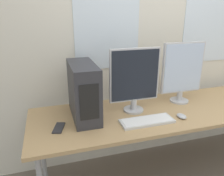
% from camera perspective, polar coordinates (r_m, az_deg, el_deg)
% --- Properties ---
extents(wall_back, '(8.00, 0.07, 2.70)m').
position_cam_1_polar(wall_back, '(2.28, 12.46, 14.93)').
color(wall_back, beige).
rests_on(wall_back, ground_plane).
extents(desk, '(2.59, 0.71, 0.72)m').
position_cam_1_polar(desk, '(2.04, 17.64, -5.84)').
color(desk, tan).
rests_on(desk, ground_plane).
extents(pc_tower, '(0.19, 0.48, 0.43)m').
position_cam_1_polar(pc_tower, '(1.70, -7.48, -0.74)').
color(pc_tower, '#2D2D33').
rests_on(pc_tower, desk).
extents(monitor_main, '(0.42, 0.17, 0.53)m').
position_cam_1_polar(monitor_main, '(1.77, 5.91, 2.41)').
color(monitor_main, '#B7B7BC').
rests_on(monitor_main, desk).
extents(monitor_right_near, '(0.40, 0.17, 0.55)m').
position_cam_1_polar(monitor_right_near, '(2.05, 17.90, 4.16)').
color(monitor_right_near, '#B7B7BC').
rests_on(monitor_right_near, desk).
extents(keyboard, '(0.41, 0.15, 0.02)m').
position_cam_1_polar(keyboard, '(1.69, 9.12, -8.50)').
color(keyboard, silver).
rests_on(keyboard, desk).
extents(mouse, '(0.07, 0.09, 0.03)m').
position_cam_1_polar(mouse, '(1.83, 17.71, -7.00)').
color(mouse, '#B2B2B7').
rests_on(mouse, desk).
extents(cell_phone, '(0.11, 0.16, 0.01)m').
position_cam_1_polar(cell_phone, '(1.64, -13.71, -10.07)').
color(cell_phone, '#232328').
rests_on(cell_phone, desk).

